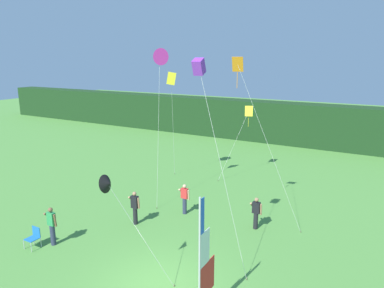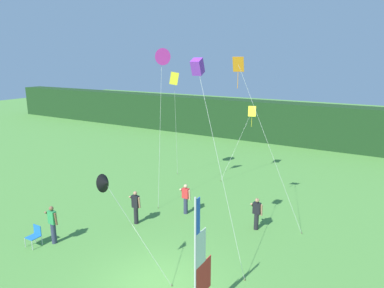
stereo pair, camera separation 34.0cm
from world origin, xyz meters
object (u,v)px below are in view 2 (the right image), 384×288
Objects in this scene: kite_black_delta_2 at (106,183)px; kite_magenta_delta_3 at (162,57)px; person_mid_field at (257,213)px; kite_orange_diamond_1 at (244,80)px; kite_yellow_diamond_5 at (250,115)px; person_far_right at (186,198)px; kite_yellow_box_0 at (174,79)px; kite_purple_box_4 at (198,69)px; person_far_left at (136,206)px; folding_chair at (35,234)px; person_near_banner at (53,224)px; banner_flag at (200,262)px.

kite_magenta_delta_3 reaches higher than kite_black_delta_2.
person_mid_field is 0.19× the size of kite_magenta_delta_3.
kite_yellow_diamond_5 is (-2.50, 7.46, -2.80)m from kite_orange_diamond_1.
person_far_right is 0.19× the size of kite_magenta_delta_3.
kite_yellow_box_0 is 0.89× the size of kite_purple_box_4.
person_far_right is 7.56m from kite_black_delta_2.
person_far_right is 7.83m from kite_yellow_box_0.
kite_purple_box_4 is at bearing -94.66° from kite_orange_diamond_1.
kite_purple_box_4 reaches higher than kite_yellow_diamond_5.
kite_purple_box_4 reaches higher than person_far_left.
folding_chair is 14.77m from kite_yellow_diamond_5.
person_near_banner is 14.01m from kite_yellow_diamond_5.
person_far_right reaches higher than folding_chair.
person_near_banner is at bearing -106.63° from kite_yellow_diamond_5.
person_near_banner is 0.21× the size of kite_magenta_delta_3.
kite_orange_diamond_1 reaches higher than person_near_banner.
folding_chair is at bearing -140.94° from person_mid_field.
person_far_right is at bearing 55.97° from person_far_left.
person_mid_field is at bearing 3.01° from person_far_right.
kite_purple_box_4 reaches higher than kite_yellow_box_0.
kite_purple_box_4 is at bearing 21.09° from folding_chair.
kite_yellow_box_0 is (-7.12, 3.84, 5.87)m from person_mid_field.
kite_purple_box_4 is at bearing -51.53° from kite_yellow_box_0.
kite_black_delta_2 is 5.08m from kite_purple_box_4.
person_mid_field is (7.21, 5.76, -0.09)m from person_near_banner.
person_far_right is 8.07m from kite_purple_box_4.
banner_flag is at bearing -5.87° from person_near_banner.
banner_flag is 8.50m from folding_chair.
kite_yellow_diamond_5 is (3.80, 3.45, -2.47)m from kite_yellow_box_0.
kite_black_delta_2 reaches higher than banner_flag.
kite_purple_box_4 reaches higher than person_near_banner.
banner_flag is 7.93m from person_near_banner.
kite_yellow_diamond_5 is (3.90, 13.05, 3.30)m from person_near_banner.
person_far_right is at bearing 99.53° from kite_black_delta_2.
person_far_right is at bearing 127.55° from kite_purple_box_4.
banner_flag is 2.40× the size of person_near_banner.
kite_purple_box_4 is 1.65× the size of kite_yellow_diamond_5.
banner_flag is 8.26m from kite_orange_diamond_1.
person_mid_field is 0.36× the size of kite_black_delta_2.
kite_orange_diamond_1 is at bearing -32.48° from kite_yellow_box_0.
folding_chair is (-7.76, -6.30, -0.33)m from person_mid_field.
kite_magenta_delta_3 is at bearing -68.68° from kite_yellow_box_0.
person_mid_field is (-0.61, 6.57, -1.16)m from banner_flag.
person_far_left is at bearing -155.50° from person_mid_field.
banner_flag is 6.49m from kite_purple_box_4.
banner_flag is at bearing -48.78° from kite_magenta_delta_3.
kite_yellow_diamond_5 is (0.50, 7.49, 3.37)m from person_far_right.
banner_flag is 0.86× the size of kite_yellow_diamond_5.
kite_yellow_diamond_5 is at bearing 86.17° from person_far_right.
person_near_banner is 1.08× the size of person_far_right.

